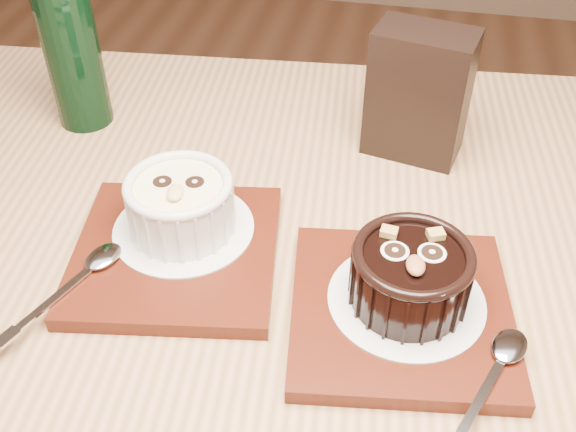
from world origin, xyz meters
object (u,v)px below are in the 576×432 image
(tray_left, at_px, (176,253))
(ramekin_white, at_px, (180,203))
(table, at_px, (292,346))
(condiment_stand, at_px, (419,94))
(ramekin_dark, at_px, (411,273))
(green_bottle, at_px, (72,50))
(tray_right, at_px, (401,311))

(tray_left, bearing_deg, ramekin_white, 89.92)
(table, xyz_separation_m, condiment_stand, (0.09, 0.22, 0.16))
(condiment_stand, bearing_deg, ramekin_dark, -87.53)
(ramekin_dark, height_order, green_bottle, green_bottle)
(green_bottle, bearing_deg, table, -35.88)
(green_bottle, bearing_deg, tray_right, -30.98)
(tray_right, distance_m, green_bottle, 0.45)
(table, distance_m, ramekin_dark, 0.17)
(ramekin_dark, xyz_separation_m, green_bottle, (-0.39, 0.22, 0.04))
(table, distance_m, green_bottle, 0.40)
(tray_left, height_order, ramekin_dark, ramekin_dark)
(ramekin_dark, bearing_deg, ramekin_white, 159.80)
(ramekin_dark, bearing_deg, tray_right, -125.23)
(ramekin_white, height_order, tray_right, ramekin_white)
(tray_right, xyz_separation_m, condiment_stand, (-0.01, 0.25, 0.06))
(table, height_order, ramekin_white, ramekin_white)
(tray_left, relative_size, ramekin_white, 1.86)
(table, bearing_deg, condiment_stand, 68.26)
(tray_right, bearing_deg, tray_left, 172.08)
(condiment_stand, bearing_deg, tray_left, -132.27)
(green_bottle, bearing_deg, condiment_stand, 2.40)
(ramekin_dark, bearing_deg, green_bottle, 142.47)
(tray_left, height_order, green_bottle, green_bottle)
(ramekin_dark, distance_m, condiment_stand, 0.24)
(condiment_stand, bearing_deg, table, -111.74)
(tray_right, height_order, ramekin_dark, ramekin_dark)
(ramekin_white, relative_size, tray_right, 0.54)
(tray_left, distance_m, ramekin_dark, 0.21)
(tray_left, distance_m, ramekin_white, 0.05)
(tray_right, bearing_deg, ramekin_dark, 62.18)
(tray_left, relative_size, ramekin_dark, 1.85)
(ramekin_white, distance_m, condiment_stand, 0.28)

